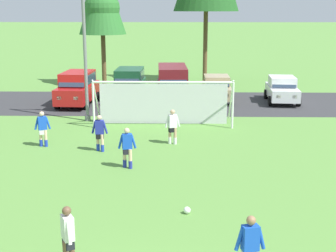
# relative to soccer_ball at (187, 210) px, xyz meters

# --- Properties ---
(ground_plane) EXTENTS (400.00, 400.00, 0.00)m
(ground_plane) POSITION_rel_soccer_ball_xyz_m (-1.38, 9.12, -0.11)
(ground_plane) COLOR #598C3D
(parking_lot_strip) EXTENTS (52.00, 8.40, 0.01)m
(parking_lot_strip) POSITION_rel_soccer_ball_xyz_m (-1.38, 17.79, -0.11)
(parking_lot_strip) COLOR #333335
(parking_lot_strip) RESTS_ON ground
(soccer_ball) EXTENTS (0.22, 0.22, 0.22)m
(soccer_ball) POSITION_rel_soccer_ball_xyz_m (0.00, 0.00, 0.00)
(soccer_ball) COLOR white
(soccer_ball) RESTS_ON ground
(soccer_goal) EXTENTS (7.44, 1.95, 2.57)m
(soccer_goal) POSITION_rel_soccer_ball_xyz_m (-1.10, 11.66, 1.18)
(soccer_goal) COLOR white
(soccer_goal) RESTS_ON ground
(player_striker_near) EXTENTS (0.75, 0.34, 1.64)m
(player_striker_near) POSITION_rel_soccer_ball_xyz_m (1.36, -3.73, 0.71)
(player_striker_near) COLOR #936B4C
(player_striker_near) RESTS_ON ground
(player_midfield_center) EXTENTS (0.39, 0.72, 1.64)m
(player_midfield_center) POSITION_rel_soccer_ball_xyz_m (-2.92, -3.30, 0.71)
(player_midfield_center) COLOR brown
(player_midfield_center) RESTS_ON ground
(player_defender_far) EXTENTS (0.74, 0.37, 1.64)m
(player_defender_far) POSITION_rel_soccer_ball_xyz_m (-0.55, 7.80, 0.71)
(player_defender_far) COLOR tan
(player_defender_far) RESTS_ON ground
(player_winger_left) EXTENTS (0.74, 0.28, 1.64)m
(player_winger_left) POSITION_rel_soccer_ball_xyz_m (-3.75, 6.56, 0.71)
(player_winger_left) COLOR beige
(player_winger_left) RESTS_ON ground
(player_winger_right) EXTENTS (0.75, 0.32, 1.64)m
(player_winger_right) POSITION_rel_soccer_ball_xyz_m (-2.29, 4.30, 0.71)
(player_winger_right) COLOR beige
(player_winger_right) RESTS_ON ground
(player_trailing_back) EXTENTS (0.74, 0.37, 1.64)m
(player_trailing_back) POSITION_rel_soccer_ball_xyz_m (-6.47, 7.26, 0.71)
(player_trailing_back) COLOR beige
(player_trailing_back) RESTS_ON ground
(parked_car_slot_far_left) EXTENTS (2.35, 4.71, 2.16)m
(parked_car_slot_far_left) POSITION_rel_soccer_ball_xyz_m (-6.88, 17.01, 1.00)
(parked_car_slot_far_left) COLOR red
(parked_car_slot_far_left) RESTS_ON ground
(parked_car_slot_left) EXTENTS (2.20, 4.63, 2.16)m
(parked_car_slot_left) POSITION_rel_soccer_ball_xyz_m (-3.64, 18.74, 1.00)
(parked_car_slot_left) COLOR #194C2D
(parked_car_slot_left) RESTS_ON ground
(parked_car_slot_center_left) EXTENTS (2.36, 4.88, 2.52)m
(parked_car_slot_center_left) POSITION_rel_soccer_ball_xyz_m (-0.67, 17.28, 1.23)
(parked_car_slot_center_left) COLOR maroon
(parked_car_slot_center_left) RESTS_ON ground
(parked_car_slot_center) EXTENTS (2.05, 4.21, 1.72)m
(parked_car_slot_center) POSITION_rel_soccer_ball_xyz_m (2.33, 18.58, 0.77)
(parked_car_slot_center) COLOR tan
(parked_car_slot_center) RESTS_ON ground
(parked_car_slot_center_right) EXTENTS (2.26, 4.31, 1.72)m
(parked_car_slot_center_right) POSITION_rel_soccer_ball_xyz_m (6.70, 18.18, 0.77)
(parked_car_slot_center_right) COLOR silver
(parked_car_slot_center_right) RESTS_ON ground
(street_lamp) EXTENTS (2.00, 0.32, 8.08)m
(street_lamp) POSITION_rel_soccer_ball_xyz_m (-5.23, 12.45, 4.07)
(street_lamp) COLOR slate
(street_lamp) RESTS_ON ground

